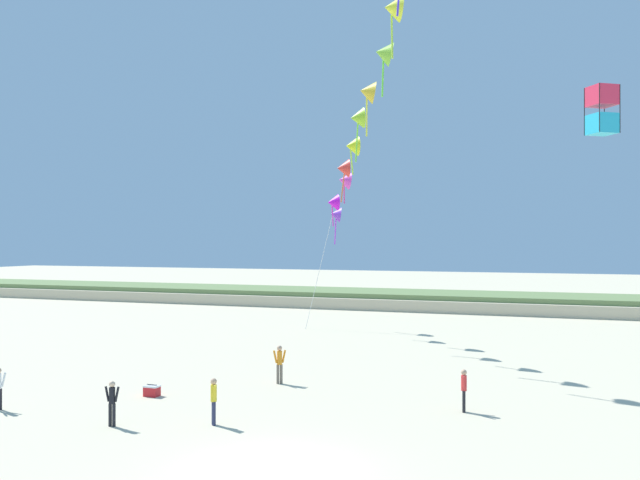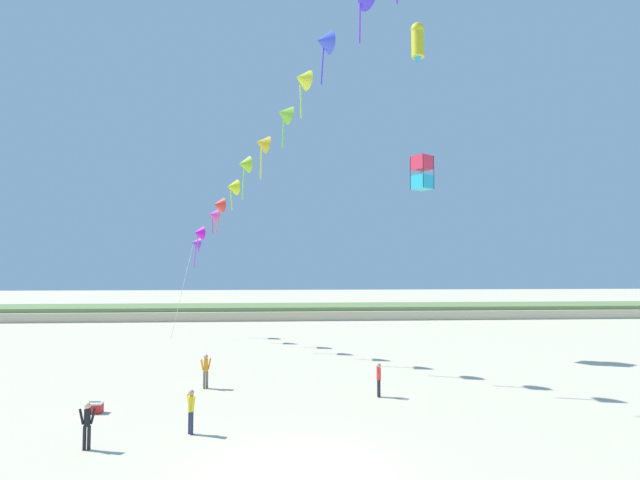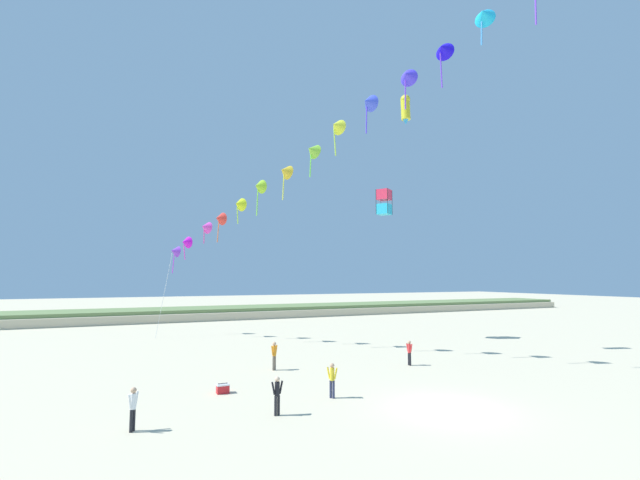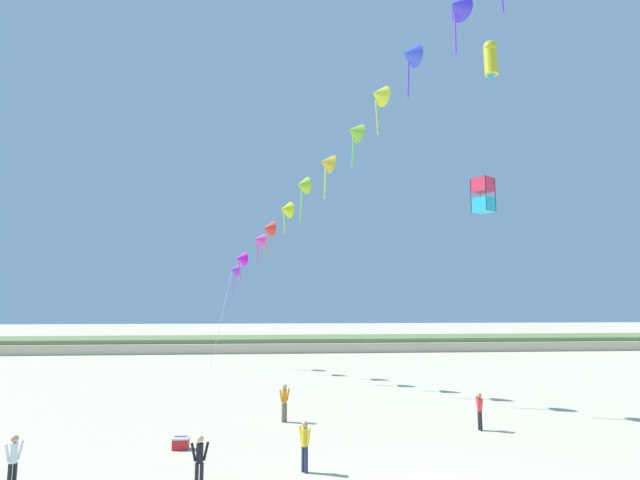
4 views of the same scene
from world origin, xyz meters
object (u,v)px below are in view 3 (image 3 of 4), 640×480
person_far_left (409,351)px  large_kite_mid_trail (405,108)px  beach_cooler (223,389)px  person_near_right (274,354)px  person_mid_center (332,378)px  large_kite_low_lead (384,202)px  person_near_left (133,406)px  person_far_right (277,393)px

person_far_left → large_kite_mid_trail: large_kite_mid_trail is taller
person_far_left → beach_cooler: bearing=-171.9°
person_near_right → person_mid_center: person_near_right is taller
person_far_left → person_near_right: bearing=165.1°
person_near_right → person_mid_center: bearing=-85.4°
large_kite_low_lead → person_mid_center: bearing=-130.0°
large_kite_low_lead → person_far_left: bearing=-115.8°
large_kite_mid_trail → person_mid_center: bearing=-140.4°
person_near_left → person_mid_center: person_mid_center is taller
person_mid_center → person_far_left: (7.54, 4.55, -0.02)m
person_near_left → person_mid_center: size_ratio=0.99×
person_near_left → large_kite_mid_trail: 27.69m
person_far_left → large_kite_mid_trail: size_ratio=0.64×
person_near_right → beach_cooler: size_ratio=2.83×
person_far_right → large_kite_low_lead: large_kite_low_lead is taller
person_mid_center → large_kite_mid_trail: bearing=39.6°
person_far_left → beach_cooler: size_ratio=2.64×
person_near_left → person_near_right: size_ratio=0.93×
large_kite_mid_trail → beach_cooler: size_ratio=4.10×
person_near_left → person_far_left: (15.81, 5.47, -0.00)m
person_near_left → person_mid_center: 8.32m
person_mid_center → large_kite_low_lead: 22.62m
person_far_left → beach_cooler: person_far_left is taller
person_near_right → large_kite_low_lead: bearing=32.2°
person_far_right → large_kite_mid_trail: bearing=36.4°
person_near_left → person_far_right: (5.22, -0.40, -0.02)m
person_near_left → person_near_right: person_near_right is taller
person_near_left → large_kite_low_lead: 28.56m
person_near_right → person_far_left: size_ratio=1.07×
person_near_left → person_mid_center: (8.27, 0.91, 0.01)m
person_near_right → large_kite_mid_trail: 21.01m
person_near_right → large_kite_mid_trail: (11.22, 2.11, 17.64)m
person_near_right → person_near_left: bearing=-135.4°
person_near_right → large_kite_low_lead: (13.10, 8.24, 11.38)m
person_far_left → large_kite_low_lead: size_ratio=0.66×
person_mid_center → person_far_left: person_mid_center is taller
large_kite_low_lead → large_kite_mid_trail: 8.96m
person_far_right → person_far_left: bearing=29.0°
person_far_left → large_kite_mid_trail: bearing=53.7°
large_kite_mid_trail → beach_cooler: bearing=-158.4°
person_mid_center → large_kite_low_lead: large_kite_low_lead is taller
person_mid_center → person_far_right: bearing=-156.8°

